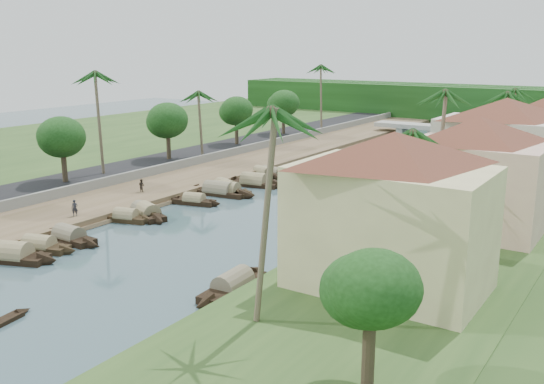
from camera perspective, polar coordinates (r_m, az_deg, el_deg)
The scene contains 44 objects.
ground at distance 52.39m, azimuth -7.96°, elevation -4.95°, with size 220.00×220.00×0.00m, color #3D555C.
left_bank at distance 77.01m, azimuth -7.18°, elevation 1.37°, with size 10.00×180.00×0.80m, color brown.
right_bank at distance 60.97m, azimuth 18.80°, elevation -2.32°, with size 16.00×180.00×1.20m, color #28461C.
road at distance 82.63m, azimuth -11.69°, elevation 2.24°, with size 8.00×180.00×1.40m, color black.
retaining_wall at distance 79.57m, azimuth -9.51°, elevation 2.38°, with size 0.40×180.00×1.10m, color gray.
far_left_fill at distance 102.86m, azimuth -22.26°, elevation 3.68°, with size 45.00×220.00×1.35m, color #28461C.
treeline at distance 141.63m, azimuth 19.85°, elevation 7.69°, with size 120.00×14.00×8.00m.
bridge at distance 115.00m, azimuth 16.39°, elevation 5.62°, with size 28.00×4.00×2.40m.
building_near at distance 39.19m, azimuth 11.12°, elevation -1.68°, with size 14.85×14.85×10.20m.
building_mid at distance 53.80m, azimuth 18.62°, elevation 1.72°, with size 14.11×14.11×9.70m.
building_far at distance 67.42m, azimuth 20.93°, elevation 4.02°, with size 15.59×15.59×10.20m.
sampan_1 at distance 52.16m, azimuth -23.21°, elevation -5.55°, with size 8.09×4.50×2.35m.
sampan_2 at distance 53.83m, azimuth -21.06°, elevation -4.79°, with size 7.28×3.46×1.93m.
sampan_3 at distance 55.53m, azimuth -18.55°, elevation -4.03°, with size 7.68×1.94×2.08m.
sampan_4 at distance 60.23m, azimuth -13.56°, elevation -2.34°, with size 6.45×3.00×1.85m.
sampan_5 at distance 61.05m, azimuth -11.59°, elevation -2.02°, with size 7.00×4.11×2.20m.
sampan_6 at distance 61.83m, azimuth -12.04°, elevation -1.84°, with size 6.78×3.34×2.01m.
sampan_7 at distance 65.37m, azimuth -7.33°, elevation -0.83°, with size 6.53×2.77×1.77m.
sampan_8 at distance 69.19m, azimuth -4.20°, elevation 0.07°, with size 7.52×2.64×2.28m.
sampan_9 at distance 69.25m, azimuth -5.05°, elevation 0.06°, with size 9.67×2.97×2.38m.
sampan_10 at distance 70.78m, azimuth -4.42°, elevation 0.37°, with size 7.89×4.43×2.17m.
sampan_11 at distance 73.48m, azimuth -1.71°, elevation 0.90°, with size 8.88×3.44×2.46m.
sampan_12 at distance 78.65m, azimuth -0.05°, elevation 1.74°, with size 7.82×1.97×1.89m.
sampan_13 at distance 78.80m, azimuth -0.88°, elevation 1.76°, with size 7.00×3.08×1.92m.
sampan_14 at distance 42.46m, azimuth -3.71°, elevation -8.75°, with size 2.13×8.77×2.12m.
sampan_15 at distance 55.76m, azimuth 6.00°, elevation -3.30°, with size 4.11×7.66×2.06m.
sampan_16 at distance 65.66m, azimuth 11.28°, elevation -0.90°, with size 3.10×9.32×2.23m.
canoe_1 at distance 54.34m, azimuth -18.51°, elevation -4.75°, with size 5.24×3.18×0.87m.
canoe_2 at distance 69.10m, azimuth -3.95°, elevation -0.22°, with size 5.12×2.20×0.75m.
palm_0 at distance 32.04m, azimuth -1.21°, elevation 7.18°, with size 3.20×3.20×13.61m.
palm_1 at distance 48.71m, azimuth 12.54°, elevation 5.32°, with size 3.20×3.20×10.34m.
palm_2 at distance 59.60m, azimuth 15.77°, elevation 8.80°, with size 3.20×3.20×12.72m.
palm_3 at distance 78.37m, azimuth 20.88°, elevation 8.53°, with size 3.20×3.20×11.41m.
palm_5 at distance 75.42m, azimuth -16.18°, elevation 10.46°, with size 3.20×3.20×13.61m.
palm_6 at distance 85.89m, azimuth -6.77°, elevation 9.12°, with size 3.20×3.20×10.36m.
palm_7 at distance 94.66m, azimuth 21.88°, elevation 8.77°, with size 3.20×3.20×10.76m.
palm_8 at distance 111.79m, azimuth 4.75°, elevation 11.57°, with size 3.20×3.20×13.19m.
tree_2 at distance 72.53m, azimuth -19.16°, elevation 4.83°, with size 5.29×5.29×7.30m.
tree_3 at distance 84.07m, azimuth -9.80°, elevation 6.59°, with size 5.52×5.52×7.54m.
tree_4 at distance 96.07m, azimuth -3.38°, elevation 7.57°, with size 5.08×5.08×7.31m.
tree_5 at distance 107.50m, azimuth 1.09°, elevation 8.26°, with size 5.37×5.37×7.48m.
tree_7 at distance 27.44m, azimuth 9.30°, elevation -9.22°, with size 4.13×4.13×6.57m.
person_near at distance 60.35m, azimuth -18.08°, elevation -1.44°, with size 0.58×0.38×1.59m, color #23232A.
person_far at distance 68.51m, azimuth -12.18°, elevation 0.60°, with size 0.70×0.55×1.44m, color #312922.
Camera 1 is at (33.04, -37.16, 16.51)m, focal length 40.00 mm.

